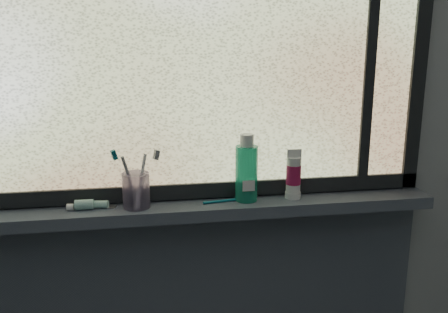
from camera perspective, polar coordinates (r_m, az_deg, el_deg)
wall_back at (r=1.63m, az=-4.12°, el=3.10°), size 3.00×0.01×2.50m
windowsill at (r=1.63m, az=-3.71°, el=-6.07°), size 1.62×0.14×0.04m
window_pane at (r=1.58m, az=-4.22°, el=12.95°), size 1.50×0.01×1.00m
frame_bottom at (r=1.66m, az=-3.91°, el=-3.88°), size 1.60×0.03×0.05m
frame_right at (r=1.82m, az=21.53°, el=12.20°), size 0.05×0.03×1.10m
frame_mullion at (r=1.74m, az=16.43°, el=12.55°), size 0.03×0.03×1.00m
toothpaste_tube at (r=1.62m, az=-15.01°, el=-5.30°), size 0.18×0.05×0.03m
toothbrush_cup at (r=1.59m, az=-10.02°, el=-3.83°), size 0.11×0.11×0.11m
toothbrush_lying at (r=1.63m, az=0.31°, el=-4.97°), size 0.20×0.05×0.01m
mouthwash_bottle at (r=1.62m, az=2.59°, el=-1.29°), size 0.08×0.08×0.18m
cream_tube at (r=1.66m, az=7.96°, el=-1.80°), size 0.05×0.05×0.12m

